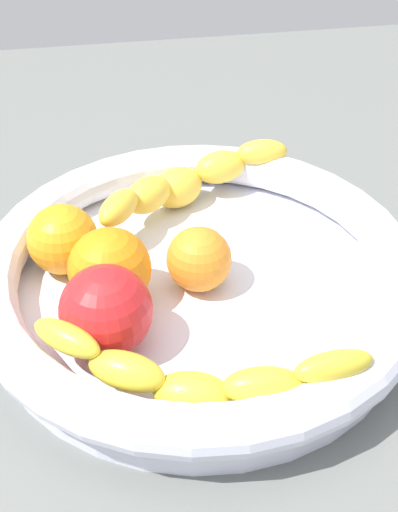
{
  "coord_description": "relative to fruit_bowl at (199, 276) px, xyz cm",
  "views": [
    {
      "loc": [
        42.59,
        -7.38,
        42.62
      ],
      "look_at": [
        0.0,
        0.0,
        8.13
      ],
      "focal_mm": 48.01,
      "sensor_mm": 36.0,
      "label": 1
    }
  ],
  "objects": [
    {
      "name": "kitchen_counter",
      "position": [
        0.0,
        0.0,
        -4.5
      ],
      "size": [
        120.0,
        120.0,
        3.0
      ],
      "primitive_type": "cube",
      "color": "slate",
      "rests_on": "ground"
    },
    {
      "name": "orange_front",
      "position": [
        0.07,
        -0.31,
        1.81
      ],
      "size": [
        5.37,
        5.37,
        5.37
      ],
      "primitive_type": "sphere",
      "color": "orange",
      "rests_on": "fruit_bowl"
    },
    {
      "name": "orange_mid_right",
      "position": [
        -4.16,
        -10.84,
        2.12
      ],
      "size": [
        5.98,
        5.98,
        5.98
      ],
      "primitive_type": "sphere",
      "color": "orange",
      "rests_on": "fruit_bowl"
    },
    {
      "name": "tomato_red",
      "position": [
        5.66,
        -7.84,
        2.57
      ],
      "size": [
        6.88,
        6.88,
        6.88
      ],
      "primitive_type": "sphere",
      "color": "red",
      "rests_on": "fruit_bowl"
    },
    {
      "name": "banana_draped_right",
      "position": [
        -11.36,
        0.78,
        2.0
      ],
      "size": [
        11.59,
        19.56,
        5.16
      ],
      "color": "yellow",
      "rests_on": "fruit_bowl"
    },
    {
      "name": "orange_mid_left",
      "position": [
        0.74,
        -7.24,
        2.43
      ],
      "size": [
        6.61,
        6.61,
        6.61
      ],
      "primitive_type": "sphere",
      "color": "orange",
      "rests_on": "fruit_bowl"
    },
    {
      "name": "banana_draped_left",
      "position": [
        12.29,
        -2.41,
        1.8
      ],
      "size": [
        9.76,
        22.89,
        4.9
      ],
      "color": "yellow",
      "rests_on": "fruit_bowl"
    },
    {
      "name": "fruit_bowl",
      "position": [
        0.0,
        0.0,
        0.0
      ],
      "size": [
        36.6,
        36.6,
        5.81
      ],
      "color": "white",
      "rests_on": "kitchen_counter"
    }
  ]
}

